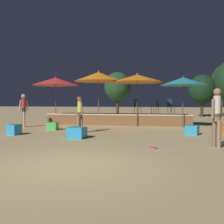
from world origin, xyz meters
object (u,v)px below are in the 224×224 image
object	(u,v)px
cube_seat_4	(53,126)
person_2	(24,109)
patio_umbrella_1	(137,78)
patio_umbrella_2	(56,81)
patio_umbrella_3	(183,81)
cube_seat_2	(77,133)
bistro_chair_1	(137,105)
bistro_chair_0	(156,105)
person_1	(217,115)
cube_seat_3	(192,130)
background_tree_1	(202,89)
frisbee_disc	(153,148)
bistro_chair_2	(170,105)
person_0	(80,113)
background_tree_2	(118,87)
cube_seat_1	(14,130)
patio_umbrella_0	(99,77)

from	to	relation	value
cube_seat_4	person_2	size ratio (longest dim) A/B	0.28
patio_umbrella_1	patio_umbrella_2	world-z (taller)	patio_umbrella_1
person_2	patio_umbrella_3	bearing A→B (deg)	60.43
cube_seat_2	bistro_chair_1	world-z (taller)	bistro_chair_1
patio_umbrella_3	patio_umbrella_1	bearing A→B (deg)	176.47
bistro_chair_0	patio_umbrella_3	bearing A→B (deg)	20.18
person_1	bistro_chair_1	size ratio (longest dim) A/B	2.04
cube_seat_2	person_1	bearing A→B (deg)	-12.06
cube_seat_3	background_tree_1	bearing A→B (deg)	79.22
patio_umbrella_3	cube_seat_3	xyz separation A→B (m)	(0.12, -3.04, -2.31)
frisbee_disc	background_tree_1	bearing A→B (deg)	76.27
patio_umbrella_2	frisbee_disc	world-z (taller)	patio_umbrella_2
bistro_chair_2	frisbee_disc	size ratio (longest dim) A/B	3.50
cube_seat_2	bistro_chair_0	size ratio (longest dim) A/B	0.75
patio_umbrella_1	person_0	bearing A→B (deg)	-122.66
person_2	bistro_chair_1	distance (m)	6.84
bistro_chair_2	background_tree_2	xyz separation A→B (m)	(-4.73, 7.90, 1.64)
bistro_chair_0	bistro_chair_2	xyz separation A→B (m)	(0.87, 0.96, 0.00)
cube_seat_4	person_1	bearing A→B (deg)	-26.75
patio_umbrella_1	background_tree_1	distance (m)	11.43
patio_umbrella_1	bistro_chair_1	xyz separation A→B (m)	(-0.17, 1.73, -1.50)
patio_umbrella_2	cube_seat_1	distance (m)	5.32
bistro_chair_0	bistro_chair_2	size ratio (longest dim) A/B	1.00
frisbee_disc	cube_seat_1	bearing A→B (deg)	160.80
person_2	bistro_chair_0	xyz separation A→B (m)	(7.23, 2.70, 0.21)
bistro_chair_0	background_tree_2	xyz separation A→B (m)	(-3.86, 8.86, 1.64)
patio_umbrella_3	person_2	world-z (taller)	patio_umbrella_3
cube_seat_3	cube_seat_4	size ratio (longest dim) A/B	1.26
patio_umbrella_3	person_0	size ratio (longest dim) A/B	1.72
patio_umbrella_1	background_tree_1	size ratio (longest dim) A/B	0.77
patio_umbrella_1	cube_seat_1	distance (m)	7.14
patio_umbrella_3	bistro_chair_1	size ratio (longest dim) A/B	3.13
patio_umbrella_1	patio_umbrella_0	bearing A→B (deg)	176.08
patio_umbrella_2	patio_umbrella_3	world-z (taller)	patio_umbrella_2
patio_umbrella_2	bistro_chair_0	world-z (taller)	patio_umbrella_2
person_0	person_1	world-z (taller)	person_1
person_2	bistro_chair_2	size ratio (longest dim) A/B	2.04
bistro_chair_0	background_tree_1	xyz separation A→B (m)	(4.10, 9.05, 1.32)
cube_seat_1	bistro_chair_0	size ratio (longest dim) A/B	0.60
background_tree_1	person_0	bearing A→B (deg)	-118.45
bistro_chair_1	bistro_chair_2	size ratio (longest dim) A/B	1.00
patio_umbrella_1	cube_seat_1	bearing A→B (deg)	-136.53
person_2	cube_seat_3	bearing A→B (deg)	40.70
person_2	background_tree_1	distance (m)	16.40
patio_umbrella_3	bistro_chair_0	size ratio (longest dim) A/B	3.13
person_0	background_tree_1	xyz separation A→B (m)	(7.44, 13.73, 1.64)
patio_umbrella_2	cube_seat_2	size ratio (longest dim) A/B	4.40
cube_seat_4	background_tree_2	size ratio (longest dim) A/B	0.12
cube_seat_2	cube_seat_4	distance (m)	3.27
person_1	background_tree_1	distance (m)	16.49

